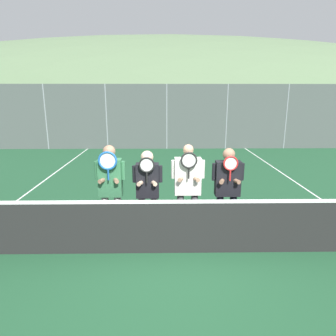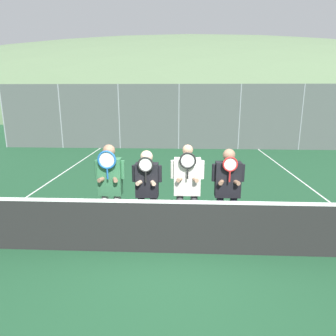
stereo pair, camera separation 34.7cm
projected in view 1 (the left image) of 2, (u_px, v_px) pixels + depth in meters
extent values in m
plane|color=#1E4C2D|center=(173.00, 253.00, 5.20)|extent=(120.00, 120.00, 0.00)
ellipsoid|color=#5B7551|center=(164.00, 108.00, 56.85)|extent=(119.66, 66.48, 23.27)
cube|color=beige|center=(187.00, 111.00, 22.73)|extent=(18.03, 5.00, 2.82)
cube|color=#3D4247|center=(187.00, 89.00, 22.35)|extent=(18.53, 5.50, 0.36)
cylinder|color=gray|center=(46.00, 117.00, 14.55)|extent=(0.06, 0.06, 3.14)
cylinder|color=gray|center=(106.00, 117.00, 14.60)|extent=(0.06, 0.06, 3.14)
cylinder|color=gray|center=(167.00, 117.00, 14.64)|extent=(0.06, 0.06, 3.14)
cylinder|color=gray|center=(227.00, 117.00, 14.69)|extent=(0.06, 0.06, 3.14)
cylinder|color=gray|center=(286.00, 117.00, 14.73)|extent=(0.06, 0.06, 3.14)
cube|color=#4C5451|center=(167.00, 117.00, 14.64)|extent=(17.69, 0.02, 3.14)
cube|color=black|center=(174.00, 228.00, 5.09)|extent=(10.45, 0.02, 0.92)
cube|color=white|center=(174.00, 202.00, 4.97)|extent=(10.45, 0.03, 0.06)
cube|color=white|center=(23.00, 196.00, 8.05)|extent=(0.05, 16.00, 0.01)
cube|color=white|center=(314.00, 195.00, 8.17)|extent=(0.05, 16.00, 0.01)
cylinder|color=white|center=(106.00, 218.00, 5.59)|extent=(0.13, 0.13, 0.87)
cylinder|color=white|center=(118.00, 217.00, 5.60)|extent=(0.13, 0.13, 0.87)
cube|color=#337047|center=(110.00, 178.00, 5.41)|extent=(0.42, 0.22, 0.69)
sphere|color=#997056|center=(109.00, 151.00, 5.29)|extent=(0.22, 0.22, 0.22)
cylinder|color=#337047|center=(97.00, 171.00, 5.37)|extent=(0.08, 0.08, 0.34)
cylinder|color=#337047|center=(123.00, 170.00, 5.38)|extent=(0.08, 0.08, 0.34)
cylinder|color=#997056|center=(104.00, 180.00, 5.32)|extent=(0.16, 0.27, 0.08)
cylinder|color=#997056|center=(115.00, 180.00, 5.33)|extent=(0.16, 0.27, 0.08)
cylinder|color=#1E5BAD|center=(108.00, 175.00, 5.21)|extent=(0.03, 0.03, 0.20)
torus|color=#1E5BAD|center=(108.00, 161.00, 5.15)|extent=(0.33, 0.04, 0.33)
cylinder|color=silver|center=(108.00, 161.00, 5.15)|extent=(0.27, 0.00, 0.27)
cylinder|color=#56565B|center=(142.00, 217.00, 5.70)|extent=(0.13, 0.13, 0.81)
cylinder|color=#56565B|center=(154.00, 217.00, 5.70)|extent=(0.13, 0.13, 0.81)
cube|color=black|center=(148.00, 180.00, 5.53)|extent=(0.42, 0.22, 0.64)
sphere|color=#DBB293|center=(147.00, 157.00, 5.42)|extent=(0.23, 0.23, 0.23)
cylinder|color=black|center=(135.00, 174.00, 5.49)|extent=(0.08, 0.08, 0.31)
cylinder|color=black|center=(160.00, 174.00, 5.50)|extent=(0.08, 0.08, 0.31)
cylinder|color=#DBB293|center=(142.00, 182.00, 5.44)|extent=(0.16, 0.27, 0.08)
cylinder|color=#DBB293|center=(153.00, 182.00, 5.44)|extent=(0.16, 0.27, 0.08)
cylinder|color=black|center=(147.00, 177.00, 5.32)|extent=(0.03, 0.03, 0.20)
torus|color=black|center=(147.00, 165.00, 5.27)|extent=(0.29, 0.03, 0.29)
cylinder|color=silver|center=(147.00, 165.00, 5.27)|extent=(0.23, 0.00, 0.23)
cylinder|color=#56565B|center=(180.00, 215.00, 5.70)|extent=(0.13, 0.13, 0.86)
cylinder|color=#56565B|center=(194.00, 215.00, 5.71)|extent=(0.13, 0.13, 0.86)
cube|color=white|center=(188.00, 176.00, 5.52)|extent=(0.48, 0.22, 0.68)
sphere|color=tan|center=(188.00, 150.00, 5.40)|extent=(0.19, 0.19, 0.19)
cylinder|color=white|center=(173.00, 169.00, 5.48)|extent=(0.08, 0.08, 0.34)
cylinder|color=white|center=(202.00, 169.00, 5.49)|extent=(0.08, 0.08, 0.34)
cylinder|color=tan|center=(182.00, 178.00, 5.43)|extent=(0.16, 0.27, 0.08)
cylinder|color=tan|center=(195.00, 178.00, 5.43)|extent=(0.16, 0.27, 0.08)
cylinder|color=black|center=(189.00, 173.00, 5.32)|extent=(0.03, 0.03, 0.20)
torus|color=black|center=(189.00, 160.00, 5.26)|extent=(0.30, 0.03, 0.30)
cylinder|color=silver|center=(189.00, 160.00, 5.26)|extent=(0.25, 0.00, 0.25)
cylinder|color=#232838|center=(219.00, 216.00, 5.73)|extent=(0.13, 0.13, 0.83)
cylinder|color=#232838|center=(232.00, 216.00, 5.74)|extent=(0.13, 0.13, 0.83)
cube|color=black|center=(228.00, 178.00, 5.55)|extent=(0.46, 0.22, 0.66)
sphere|color=#997056|center=(229.00, 154.00, 5.44)|extent=(0.22, 0.22, 0.22)
cylinder|color=black|center=(214.00, 172.00, 5.52)|extent=(0.08, 0.08, 0.32)
cylinder|color=black|center=(242.00, 172.00, 5.53)|extent=(0.08, 0.08, 0.32)
cylinder|color=#997056|center=(222.00, 180.00, 5.47)|extent=(0.16, 0.27, 0.08)
cylinder|color=#997056|center=(235.00, 180.00, 5.47)|extent=(0.16, 0.27, 0.08)
cylinder|color=red|center=(230.00, 175.00, 5.35)|extent=(0.03, 0.03, 0.20)
torus|color=red|center=(231.00, 163.00, 5.30)|extent=(0.27, 0.03, 0.27)
cylinder|color=silver|center=(231.00, 163.00, 5.30)|extent=(0.22, 0.00, 0.22)
cube|color=slate|center=(69.00, 129.00, 17.36)|extent=(4.69, 1.86, 0.76)
cube|color=#2D3842|center=(68.00, 117.00, 17.19)|extent=(2.58, 1.71, 0.63)
cylinder|color=black|center=(92.00, 138.00, 16.55)|extent=(0.60, 0.16, 0.60)
cylinder|color=black|center=(100.00, 134.00, 18.39)|extent=(0.60, 0.16, 0.60)
cylinder|color=black|center=(37.00, 138.00, 16.50)|extent=(0.60, 0.16, 0.60)
cylinder|color=black|center=(50.00, 134.00, 18.35)|extent=(0.60, 0.16, 0.60)
cube|color=maroon|center=(158.00, 129.00, 17.38)|extent=(4.21, 1.89, 0.77)
cube|color=#2D3842|center=(158.00, 117.00, 17.21)|extent=(2.32, 1.74, 0.63)
cylinder|color=black|center=(183.00, 138.00, 16.56)|extent=(0.60, 0.16, 0.60)
cylinder|color=black|center=(181.00, 133.00, 18.43)|extent=(0.60, 0.16, 0.60)
cylinder|color=black|center=(133.00, 138.00, 16.52)|extent=(0.60, 0.16, 0.60)
cylinder|color=black|center=(136.00, 134.00, 18.39)|extent=(0.60, 0.16, 0.60)
cube|color=#B2B7BC|center=(245.00, 129.00, 17.34)|extent=(4.42, 1.79, 0.77)
cube|color=#2D3842|center=(245.00, 117.00, 17.17)|extent=(2.43, 1.64, 0.63)
cylinder|color=black|center=(274.00, 138.00, 16.57)|extent=(0.60, 0.16, 0.60)
cylinder|color=black|center=(264.00, 134.00, 18.34)|extent=(0.60, 0.16, 0.60)
cylinder|color=black|center=(223.00, 138.00, 16.53)|extent=(0.60, 0.16, 0.60)
cylinder|color=black|center=(217.00, 134.00, 18.30)|extent=(0.60, 0.16, 0.60)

